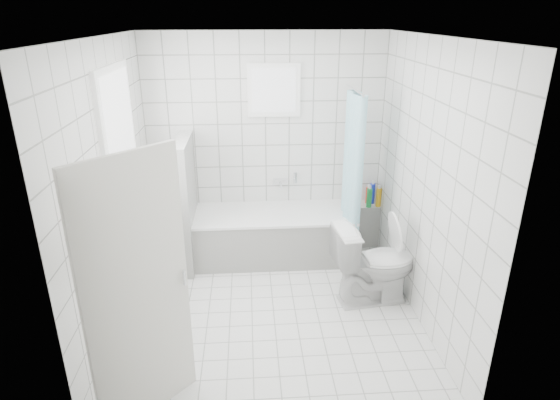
{
  "coord_description": "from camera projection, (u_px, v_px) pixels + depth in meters",
  "views": [
    {
      "loc": [
        -0.21,
        -3.93,
        2.77
      ],
      "look_at": [
        0.09,
        0.35,
        1.05
      ],
      "focal_mm": 30.0,
      "sensor_mm": 36.0,
      "label": 1
    }
  ],
  "objects": [
    {
      "name": "ground",
      "position": [
        273.0,
        310.0,
        4.68
      ],
      "size": [
        3.0,
        3.0,
        0.0
      ],
      "primitive_type": "plane",
      "color": "white",
      "rests_on": "ground"
    },
    {
      "name": "ceiling",
      "position": [
        272.0,
        36.0,
        3.72
      ],
      "size": [
        3.0,
        3.0,
        0.0
      ],
      "primitive_type": "plane",
      "rotation": [
        3.14,
        0.0,
        0.0
      ],
      "color": "white",
      "rests_on": "ground"
    },
    {
      "name": "wall_back",
      "position": [
        266.0,
        145.0,
        5.59
      ],
      "size": [
        2.8,
        0.02,
        2.6
      ],
      "primitive_type": "cube",
      "color": "white",
      "rests_on": "ground"
    },
    {
      "name": "wall_front",
      "position": [
        286.0,
        276.0,
        2.81
      ],
      "size": [
        2.8,
        0.02,
        2.6
      ],
      "primitive_type": "cube",
      "color": "white",
      "rests_on": "ground"
    },
    {
      "name": "wall_left",
      "position": [
        114.0,
        193.0,
        4.11
      ],
      "size": [
        0.02,
        3.0,
        2.6
      ],
      "primitive_type": "cube",
      "color": "white",
      "rests_on": "ground"
    },
    {
      "name": "wall_right",
      "position": [
        425.0,
        185.0,
        4.29
      ],
      "size": [
        0.02,
        3.0,
        2.6
      ],
      "primitive_type": "cube",
      "color": "white",
      "rests_on": "ground"
    },
    {
      "name": "window_left",
      "position": [
        123.0,
        150.0,
        4.28
      ],
      "size": [
        0.01,
        0.9,
        1.4
      ],
      "primitive_type": "cube",
      "color": "white",
      "rests_on": "wall_left"
    },
    {
      "name": "window_back",
      "position": [
        274.0,
        91.0,
        5.31
      ],
      "size": [
        0.5,
        0.01,
        0.5
      ],
      "primitive_type": "cube",
      "color": "white",
      "rests_on": "wall_back"
    },
    {
      "name": "window_sill",
      "position": [
        137.0,
        224.0,
        4.56
      ],
      "size": [
        0.18,
        1.02,
        0.08
      ],
      "primitive_type": "cube",
      "color": "white",
      "rests_on": "wall_left"
    },
    {
      "name": "door",
      "position": [
        139.0,
        296.0,
        3.15
      ],
      "size": [
        0.58,
        0.6,
        2.0
      ],
      "primitive_type": "cube",
      "rotation": [
        0.0,
        0.0,
        -0.77
      ],
      "color": "silver",
      "rests_on": "ground"
    },
    {
      "name": "bathtub",
      "position": [
        274.0,
        235.0,
        5.62
      ],
      "size": [
        1.87,
        0.77,
        0.58
      ],
      "color": "white",
      "rests_on": "ground"
    },
    {
      "name": "partition_wall",
      "position": [
        187.0,
        203.0,
        5.34
      ],
      "size": [
        0.15,
        0.85,
        1.5
      ],
      "primitive_type": "cube",
      "color": "white",
      "rests_on": "ground"
    },
    {
      "name": "tiled_ledge",
      "position": [
        369.0,
        224.0,
        5.94
      ],
      "size": [
        0.4,
        0.24,
        0.55
      ],
      "primitive_type": "cube",
      "color": "white",
      "rests_on": "ground"
    },
    {
      "name": "toilet",
      "position": [
        374.0,
        263.0,
        4.71
      ],
      "size": [
        0.89,
        0.58,
        0.85
      ],
      "primitive_type": "imported",
      "rotation": [
        0.0,
        0.0,
        1.7
      ],
      "color": "white",
      "rests_on": "ground"
    },
    {
      "name": "curtain_rod",
      "position": [
        355.0,
        90.0,
        5.02
      ],
      "size": [
        0.02,
        0.8,
        0.02
      ],
      "primitive_type": "cylinder",
      "rotation": [
        1.57,
        0.0,
        0.0
      ],
      "color": "silver",
      "rests_on": "wall_back"
    },
    {
      "name": "shower_curtain",
      "position": [
        353.0,
        173.0,
        5.23
      ],
      "size": [
        0.14,
        0.48,
        1.78
      ],
      "primitive_type": null,
      "color": "#45B6CB",
      "rests_on": "curtain_rod"
    },
    {
      "name": "tub_faucet",
      "position": [
        280.0,
        181.0,
        5.73
      ],
      "size": [
        0.18,
        0.06,
        0.06
      ],
      "primitive_type": "cube",
      "color": "silver",
      "rests_on": "wall_back"
    },
    {
      "name": "sill_bottles",
      "position": [
        133.0,
        210.0,
        4.37
      ],
      "size": [
        0.18,
        0.59,
        0.33
      ],
      "color": "white",
      "rests_on": "window_sill"
    },
    {
      "name": "ledge_bottles",
      "position": [
        372.0,
        196.0,
        5.77
      ],
      "size": [
        0.19,
        0.19,
        0.26
      ],
      "color": "#1930C8",
      "rests_on": "tiled_ledge"
    }
  ]
}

